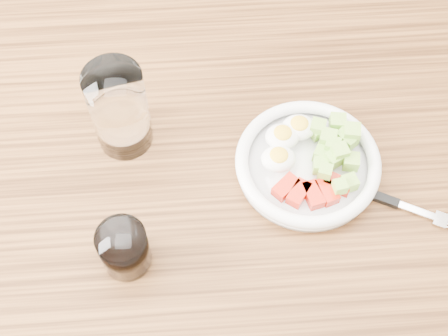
{
  "coord_description": "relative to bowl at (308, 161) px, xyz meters",
  "views": [
    {
      "loc": [
        -0.04,
        -0.46,
        1.64
      ],
      "look_at": [
        -0.01,
        0.01,
        0.8
      ],
      "focal_mm": 50.0,
      "sensor_mm": 36.0,
      "label": 1
    }
  ],
  "objects": [
    {
      "name": "coffee_glass",
      "position": [
        -0.29,
        -0.14,
        0.02
      ],
      "size": [
        0.07,
        0.07,
        0.08
      ],
      "color": "white",
      "rests_on": "dining_table"
    },
    {
      "name": "fork",
      "position": [
        0.11,
        -0.07,
        -0.02
      ],
      "size": [
        0.2,
        0.12,
        0.01
      ],
      "color": "black",
      "rests_on": "dining_table"
    },
    {
      "name": "dining_table",
      "position": [
        -0.12,
        -0.02,
        -0.12
      ],
      "size": [
        1.5,
        0.9,
        0.77
      ],
      "color": "brown",
      "rests_on": "ground"
    },
    {
      "name": "water_glass",
      "position": [
        -0.29,
        0.08,
        0.06
      ],
      "size": [
        0.09,
        0.09,
        0.16
      ],
      "primitive_type": "cylinder",
      "color": "white",
      "rests_on": "dining_table"
    },
    {
      "name": "ground",
      "position": [
        -0.12,
        -0.02,
        -0.79
      ],
      "size": [
        4.0,
        4.0,
        0.0
      ],
      "primitive_type": "plane",
      "color": "brown",
      "rests_on": "ground"
    },
    {
      "name": "bowl",
      "position": [
        0.0,
        0.0,
        0.0
      ],
      "size": [
        0.23,
        0.23,
        0.06
      ],
      "color": "white",
      "rests_on": "dining_table"
    }
  ]
}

